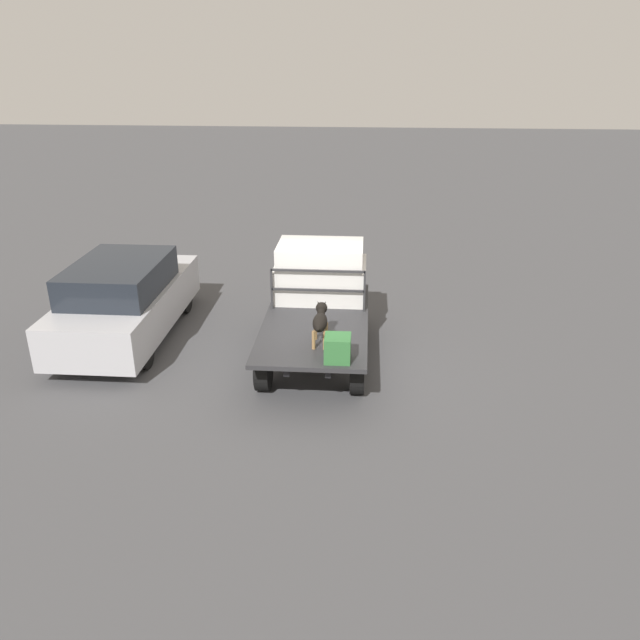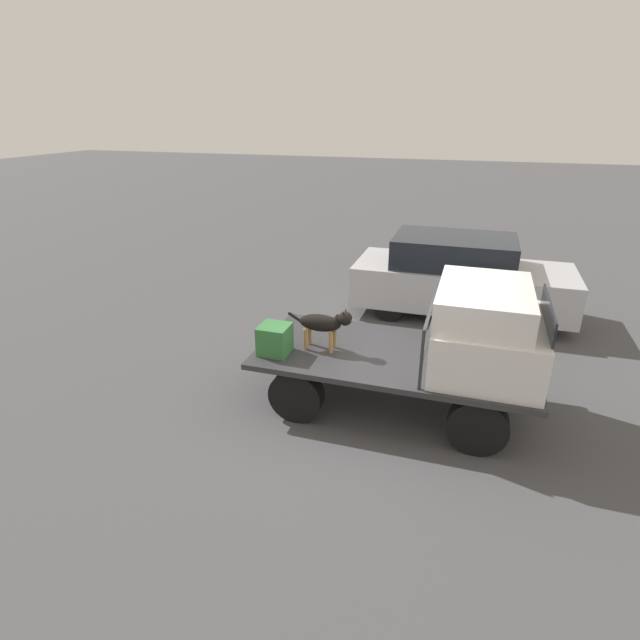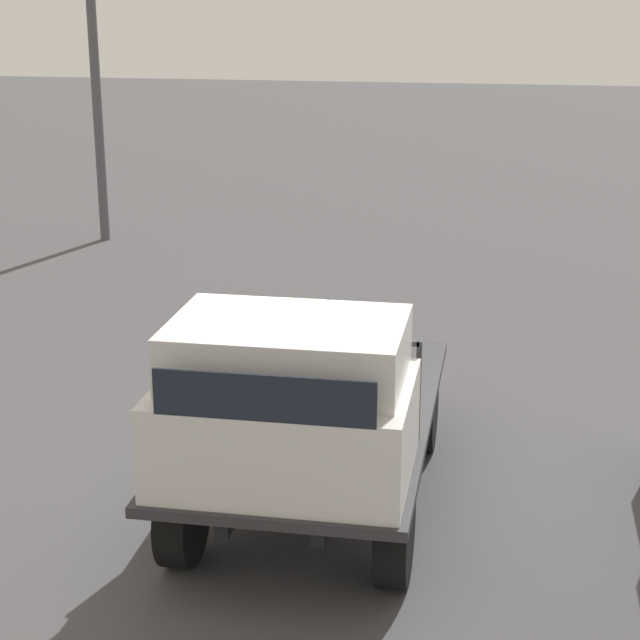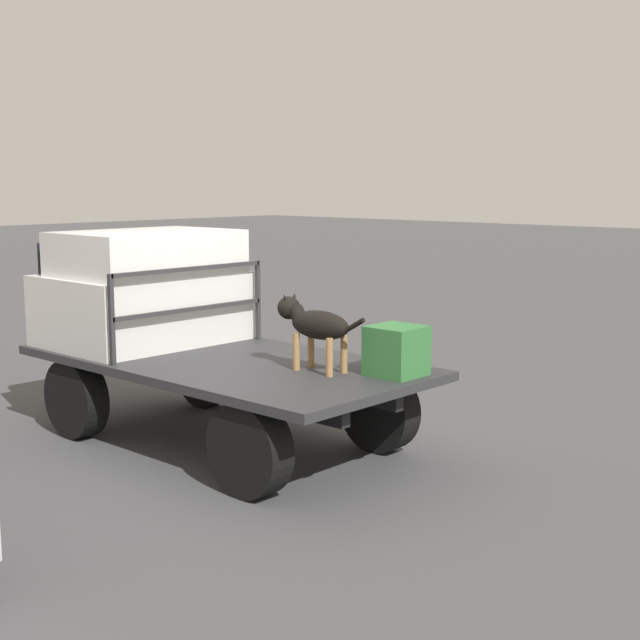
{
  "view_description": "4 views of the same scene",
  "coord_description": "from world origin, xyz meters",
  "views": [
    {
      "loc": [
        -10.65,
        -0.88,
        5.41
      ],
      "look_at": [
        -1.07,
        -0.16,
        1.27
      ],
      "focal_mm": 35.0,
      "sensor_mm": 36.0,
      "label": 1
    },
    {
      "loc": [
        0.91,
        -6.41,
        4.05
      ],
      "look_at": [
        -1.07,
        -0.16,
        1.27
      ],
      "focal_mm": 28.0,
      "sensor_mm": 36.0,
      "label": 2
    },
    {
      "loc": [
        8.17,
        1.5,
        4.25
      ],
      "look_at": [
        -1.07,
        -0.16,
        1.27
      ],
      "focal_mm": 60.0,
      "sensor_mm": 36.0,
      "label": 3
    },
    {
      "loc": [
        -6.12,
        5.36,
        2.44
      ],
      "look_at": [
        -1.07,
        -0.16,
        1.27
      ],
      "focal_mm": 50.0,
      "sensor_mm": 36.0,
      "label": 4
    }
  ],
  "objects": [
    {
      "name": "ground_plane",
      "position": [
        0.0,
        0.0,
        0.0
      ],
      "size": [
        80.0,
        80.0,
        0.0
      ],
      "primitive_type": "plane",
      "color": "#474749"
    },
    {
      "name": "flatbed_truck",
      "position": [
        0.0,
        0.0,
        0.6
      ],
      "size": [
        3.91,
        1.94,
        0.82
      ],
      "color": "black",
      "rests_on": "ground"
    },
    {
      "name": "truck_cab",
      "position": [
        1.19,
        0.0,
        1.36
      ],
      "size": [
        1.38,
        1.82,
        1.13
      ],
      "color": "silver",
      "rests_on": "flatbed_truck"
    },
    {
      "name": "truck_headboard",
      "position": [
        0.46,
        0.0,
        1.36
      ],
      "size": [
        0.04,
        1.82,
        0.81
      ],
      "color": "#2D2D30",
      "rests_on": "flatbed_truck"
    },
    {
      "name": "dog",
      "position": [
        -0.99,
        -0.16,
        1.23
      ],
      "size": [
        1.0,
        0.25,
        0.65
      ],
      "rotation": [
        0.0,
        0.0,
        -0.16
      ],
      "color": "#9E7547",
      "rests_on": "flatbed_truck"
    },
    {
      "name": "cargo_crate",
      "position": [
        -1.65,
        -0.48,
        1.03
      ],
      "size": [
        0.42,
        0.42,
        0.42
      ],
      "color": "#337038",
      "rests_on": "flatbed_truck"
    },
    {
      "name": "parked_sedan",
      "position": [
        0.69,
        3.91,
        0.83
      ],
      "size": [
        4.39,
        1.82,
        1.67
      ],
      "rotation": [
        0.0,
        0.0,
        0.03
      ],
      "color": "black",
      "rests_on": "ground"
    }
  ]
}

